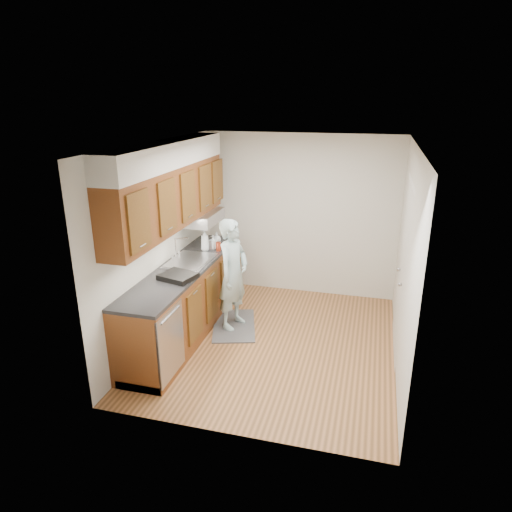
{
  "coord_description": "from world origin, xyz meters",
  "views": [
    {
      "loc": [
        1.1,
        -5.06,
        3.0
      ],
      "look_at": [
        -0.31,
        0.25,
        1.07
      ],
      "focal_mm": 32.0,
      "sensor_mm": 36.0,
      "label": 1
    }
  ],
  "objects_px": {
    "soap_bottle_a": "(205,240)",
    "person": "(233,267)",
    "soap_bottle_b": "(213,242)",
    "steel_can": "(210,245)",
    "soda_can": "(218,246)",
    "soap_bottle_c": "(217,238)",
    "dish_rack": "(178,276)"
  },
  "relations": [
    {
      "from": "soap_bottle_a",
      "to": "person",
      "type": "bearing_deg",
      "value": -34.49
    },
    {
      "from": "person",
      "to": "soap_bottle_b",
      "type": "height_order",
      "value": "person"
    },
    {
      "from": "person",
      "to": "steel_can",
      "type": "xyz_separation_m",
      "value": [
        -0.48,
        0.43,
        0.13
      ]
    },
    {
      "from": "soap_bottle_b",
      "to": "steel_can",
      "type": "distance_m",
      "value": 0.07
    },
    {
      "from": "soap_bottle_a",
      "to": "soda_can",
      "type": "distance_m",
      "value": 0.21
    },
    {
      "from": "soap_bottle_c",
      "to": "soda_can",
      "type": "height_order",
      "value": "soap_bottle_c"
    },
    {
      "from": "person",
      "to": "dish_rack",
      "type": "distance_m",
      "value": 0.86
    },
    {
      "from": "soap_bottle_c",
      "to": "soda_can",
      "type": "bearing_deg",
      "value": -66.42
    },
    {
      "from": "dish_rack",
      "to": "soda_can",
      "type": "bearing_deg",
      "value": 98.56
    },
    {
      "from": "person",
      "to": "soap_bottle_c",
      "type": "relative_size",
      "value": 10.37
    },
    {
      "from": "soda_can",
      "to": "dish_rack",
      "type": "xyz_separation_m",
      "value": [
        -0.12,
        -1.11,
        -0.03
      ]
    },
    {
      "from": "soap_bottle_a",
      "to": "soda_can",
      "type": "relative_size",
      "value": 2.38
    },
    {
      "from": "soap_bottle_c",
      "to": "soda_can",
      "type": "relative_size",
      "value": 1.29
    },
    {
      "from": "soap_bottle_b",
      "to": "steel_can",
      "type": "bearing_deg",
      "value": -128.18
    },
    {
      "from": "soda_can",
      "to": "soap_bottle_c",
      "type": "bearing_deg",
      "value": 113.58
    },
    {
      "from": "person",
      "to": "soap_bottle_b",
      "type": "distance_m",
      "value": 0.67
    },
    {
      "from": "steel_can",
      "to": "dish_rack",
      "type": "relative_size",
      "value": 0.31
    },
    {
      "from": "person",
      "to": "soap_bottle_a",
      "type": "distance_m",
      "value": 0.67
    },
    {
      "from": "soda_can",
      "to": "steel_can",
      "type": "xyz_separation_m",
      "value": [
        -0.14,
        0.03,
        -0.0
      ]
    },
    {
      "from": "soap_bottle_b",
      "to": "dish_rack",
      "type": "relative_size",
      "value": 0.49
    },
    {
      "from": "soap_bottle_a",
      "to": "soap_bottle_c",
      "type": "relative_size",
      "value": 1.85
    },
    {
      "from": "person",
      "to": "soap_bottle_a",
      "type": "bearing_deg",
      "value": 69.92
    },
    {
      "from": "soap_bottle_a",
      "to": "soap_bottle_b",
      "type": "relative_size",
      "value": 1.56
    },
    {
      "from": "soda_can",
      "to": "steel_can",
      "type": "height_order",
      "value": "soda_can"
    },
    {
      "from": "person",
      "to": "steel_can",
      "type": "bearing_deg",
      "value": 62.46
    },
    {
      "from": "soap_bottle_a",
      "to": "dish_rack",
      "type": "distance_m",
      "value": 1.08
    },
    {
      "from": "soap_bottle_b",
      "to": "dish_rack",
      "type": "distance_m",
      "value": 1.19
    },
    {
      "from": "soap_bottle_a",
      "to": "soda_can",
      "type": "bearing_deg",
      "value": 10.95
    },
    {
      "from": "soda_can",
      "to": "dish_rack",
      "type": "relative_size",
      "value": 0.32
    },
    {
      "from": "soap_bottle_a",
      "to": "soap_bottle_c",
      "type": "xyz_separation_m",
      "value": [
        0.04,
        0.37,
        -0.07
      ]
    },
    {
      "from": "soap_bottle_a",
      "to": "soda_can",
      "type": "xyz_separation_m",
      "value": [
        0.19,
        0.04,
        -0.09
      ]
    },
    {
      "from": "person",
      "to": "soap_bottle_c",
      "type": "xyz_separation_m",
      "value": [
        -0.48,
        0.73,
        0.15
      ]
    }
  ]
}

